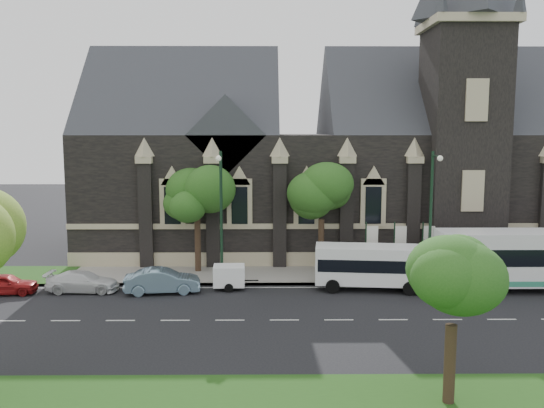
{
  "coord_description": "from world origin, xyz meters",
  "views": [
    {
      "loc": [
        -0.95,
        -29.95,
        10.34
      ],
      "look_at": [
        -0.63,
        6.0,
        5.66
      ],
      "focal_mm": 37.33,
      "sensor_mm": 36.0,
      "label": 1
    }
  ],
  "objects_px": {
    "tour_coach": "(541,258)",
    "box_trailer": "(229,276)",
    "banner_flag_left": "(370,245)",
    "car_far_white": "(83,282)",
    "car_far_red": "(5,284)",
    "banner_flag_center": "(398,245)",
    "tree_park_east": "(456,284)",
    "banner_flag_right": "(427,244)",
    "street_lamp_near": "(432,210)",
    "sedan": "(162,281)",
    "street_lamp_mid": "(221,210)",
    "tree_walk_left": "(200,195)",
    "shuttle_bus": "(373,264)",
    "tree_walk_right": "(324,193)"
  },
  "relations": [
    {
      "from": "street_lamp_near",
      "to": "banner_flag_center",
      "type": "relative_size",
      "value": 2.25
    },
    {
      "from": "street_lamp_mid",
      "to": "box_trailer",
      "type": "distance_m",
      "value": 4.35
    },
    {
      "from": "tree_walk_left",
      "to": "car_far_red",
      "type": "bearing_deg",
      "value": -154.72
    },
    {
      "from": "street_lamp_mid",
      "to": "car_far_white",
      "type": "xyz_separation_m",
      "value": [
        -8.85,
        -1.43,
        -4.44
      ]
    },
    {
      "from": "banner_flag_left",
      "to": "car_far_white",
      "type": "xyz_separation_m",
      "value": [
        -19.14,
        -3.34,
        -1.72
      ]
    },
    {
      "from": "banner_flag_left",
      "to": "tour_coach",
      "type": "relative_size",
      "value": 0.3
    },
    {
      "from": "tree_park_east",
      "to": "tour_coach",
      "type": "relative_size",
      "value": 0.47
    },
    {
      "from": "car_far_white",
      "to": "street_lamp_mid",
      "type": "bearing_deg",
      "value": -80.04
    },
    {
      "from": "banner_flag_left",
      "to": "banner_flag_center",
      "type": "xyz_separation_m",
      "value": [
        2.0,
        0.0,
        0.0
      ]
    },
    {
      "from": "street_lamp_near",
      "to": "tree_walk_left",
      "type": "bearing_deg",
      "value": 167.13
    },
    {
      "from": "tree_park_east",
      "to": "box_trailer",
      "type": "xyz_separation_m",
      "value": [
        -9.62,
        15.51,
        -3.73
      ]
    },
    {
      "from": "tour_coach",
      "to": "sedan",
      "type": "relative_size",
      "value": 2.78
    },
    {
      "from": "tour_coach",
      "to": "car_far_white",
      "type": "xyz_separation_m",
      "value": [
        -29.73,
        -0.18,
        -1.44
      ]
    },
    {
      "from": "car_far_white",
      "to": "tree_walk_right",
      "type": "bearing_deg",
      "value": -71.78
    },
    {
      "from": "tree_park_east",
      "to": "banner_flag_center",
      "type": "distance_m",
      "value": 18.58
    },
    {
      "from": "box_trailer",
      "to": "tree_park_east",
      "type": "bearing_deg",
      "value": -60.37
    },
    {
      "from": "banner_flag_center",
      "to": "banner_flag_right",
      "type": "xyz_separation_m",
      "value": [
        2.0,
        0.0,
        0.0
      ]
    },
    {
      "from": "tree_park_east",
      "to": "car_far_red",
      "type": "bearing_deg",
      "value": 148.71
    },
    {
      "from": "banner_flag_left",
      "to": "box_trailer",
      "type": "relative_size",
      "value": 1.35
    },
    {
      "from": "tree_walk_right",
      "to": "sedan",
      "type": "bearing_deg",
      "value": -153.64
    },
    {
      "from": "box_trailer",
      "to": "car_far_white",
      "type": "relative_size",
      "value": 0.65
    },
    {
      "from": "box_trailer",
      "to": "car_far_red",
      "type": "relative_size",
      "value": 0.76
    },
    {
      "from": "street_lamp_mid",
      "to": "banner_flag_left",
      "type": "relative_size",
      "value": 2.25
    },
    {
      "from": "tour_coach",
      "to": "box_trailer",
      "type": "bearing_deg",
      "value": 179.1
    },
    {
      "from": "banner_flag_center",
      "to": "street_lamp_mid",
      "type": "bearing_deg",
      "value": -171.18
    },
    {
      "from": "tree_park_east",
      "to": "box_trailer",
      "type": "height_order",
      "value": "tree_park_east"
    },
    {
      "from": "tree_walk_left",
      "to": "banner_flag_left",
      "type": "distance_m",
      "value": 12.66
    },
    {
      "from": "banner_flag_center",
      "to": "sedan",
      "type": "distance_m",
      "value": 16.44
    },
    {
      "from": "tree_park_east",
      "to": "sedan",
      "type": "distance_m",
      "value": 20.51
    },
    {
      "from": "tour_coach",
      "to": "tree_park_east",
      "type": "bearing_deg",
      "value": -125.14
    },
    {
      "from": "tree_walk_right",
      "to": "shuttle_bus",
      "type": "relative_size",
      "value": 1.02
    },
    {
      "from": "banner_flag_left",
      "to": "car_far_white",
      "type": "height_order",
      "value": "banner_flag_left"
    },
    {
      "from": "street_lamp_near",
      "to": "shuttle_bus",
      "type": "bearing_deg",
      "value": -165.16
    },
    {
      "from": "tree_park_east",
      "to": "street_lamp_near",
      "type": "bearing_deg",
      "value": 76.89
    },
    {
      "from": "banner_flag_left",
      "to": "car_far_red",
      "type": "bearing_deg",
      "value": -170.79
    },
    {
      "from": "street_lamp_mid",
      "to": "sedan",
      "type": "relative_size",
      "value": 1.88
    },
    {
      "from": "banner_flag_right",
      "to": "sedan",
      "type": "xyz_separation_m",
      "value": [
        -17.94,
        -3.67,
        -1.59
      ]
    },
    {
      "from": "car_far_white",
      "to": "car_far_red",
      "type": "bearing_deg",
      "value": 97.14
    },
    {
      "from": "banner_flag_right",
      "to": "shuttle_bus",
      "type": "distance_m",
      "value": 5.27
    },
    {
      "from": "banner_flag_center",
      "to": "car_far_red",
      "type": "bearing_deg",
      "value": -171.49
    },
    {
      "from": "tree_walk_right",
      "to": "box_trailer",
      "type": "relative_size",
      "value": 2.63
    },
    {
      "from": "street_lamp_mid",
      "to": "box_trailer",
      "type": "xyz_separation_m",
      "value": [
        0.56,
        -0.91,
        -4.22
      ]
    },
    {
      "from": "street_lamp_mid",
      "to": "car_far_red",
      "type": "distance_m",
      "value": 14.45
    },
    {
      "from": "sedan",
      "to": "car_far_red",
      "type": "xyz_separation_m",
      "value": [
        -9.95,
        -0.2,
        -0.12
      ]
    },
    {
      "from": "banner_flag_left",
      "to": "box_trailer",
      "type": "height_order",
      "value": "banner_flag_left"
    },
    {
      "from": "banner_flag_right",
      "to": "street_lamp_near",
      "type": "bearing_deg",
      "value": -98.56
    },
    {
      "from": "banner_flag_center",
      "to": "tour_coach",
      "type": "relative_size",
      "value": 0.3
    },
    {
      "from": "banner_flag_center",
      "to": "banner_flag_right",
      "type": "distance_m",
      "value": 2.0
    },
    {
      "from": "banner_flag_center",
      "to": "car_far_white",
      "type": "distance_m",
      "value": 21.47
    },
    {
      "from": "shuttle_bus",
      "to": "sedan",
      "type": "xyz_separation_m",
      "value": [
        -13.65,
        -0.71,
        -0.88
      ]
    }
  ]
}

